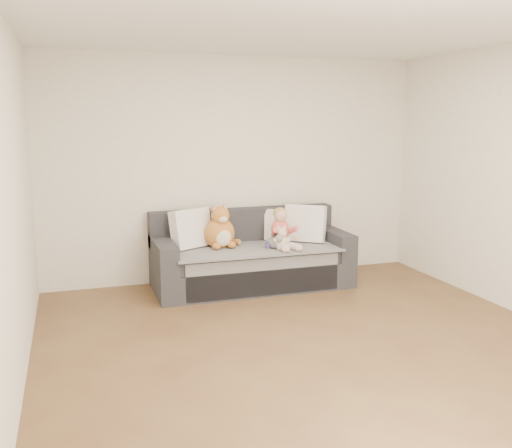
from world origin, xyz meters
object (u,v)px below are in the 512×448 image
(sofa, at_px, (251,259))
(toddler, at_px, (282,231))
(teddy_bear, at_px, (282,240))
(sippy_cup, at_px, (268,243))
(plush_cat, at_px, (220,230))

(sofa, bearing_deg, toddler, -34.01)
(toddler, relative_size, teddy_bear, 1.72)
(toddler, bearing_deg, teddy_bear, -115.38)
(teddy_bear, bearing_deg, sofa, 123.45)
(toddler, height_order, sippy_cup, toddler)
(plush_cat, xyz_separation_m, teddy_bear, (0.61, -0.31, -0.08))
(toddler, bearing_deg, plush_cat, 156.23)
(plush_cat, bearing_deg, sippy_cup, -30.23)
(plush_cat, height_order, sippy_cup, plush_cat)
(sofa, relative_size, sippy_cup, 20.54)
(plush_cat, bearing_deg, sofa, -9.06)
(plush_cat, bearing_deg, teddy_bear, -33.10)
(toddler, height_order, teddy_bear, toddler)
(sofa, relative_size, toddler, 4.82)
(teddy_bear, bearing_deg, plush_cat, 144.73)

